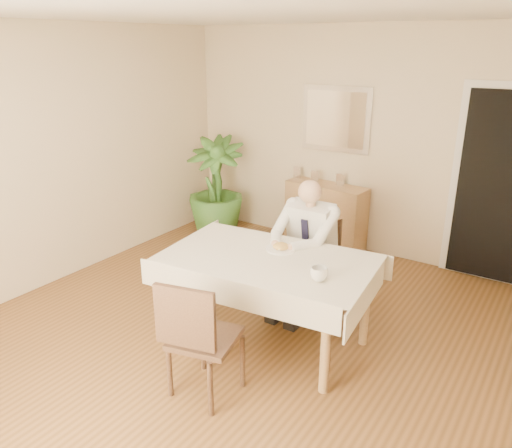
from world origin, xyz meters
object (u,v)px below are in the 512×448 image
Objects in this scene: chair_far at (316,254)px; potted_palm at (216,187)px; seated_man at (303,242)px; sideboard at (325,216)px; coffee_mug at (319,274)px; chair_near at (197,334)px; dining_table at (268,267)px.

chair_far is 2.07m from potted_palm.
seated_man is 1.25× the size of sideboard.
seated_man is at bearing -65.73° from sideboard.
chair_far reaches higher than sideboard.
chair_near is at bearing -124.04° from coffee_mug.
coffee_mug is at bearing 42.14° from chair_near.
sideboard is at bearing 97.63° from dining_table.
chair_near reaches higher than coffee_mug.
potted_palm is (-1.90, 2.62, 0.13)m from chair_near.
potted_palm is at bearing 112.04° from chair_near.
sideboard is at bearing 109.61° from chair_far.
coffee_mug is 3.05m from potted_palm.
dining_table is 2.20× the size of chair_far.
chair_far is 0.36m from seated_man.
chair_near is 3.09m from sideboard.
sideboard is at bearing 86.01° from chair_near.
potted_palm is (-1.89, 1.11, -0.05)m from seated_man.
potted_palm is at bearing 149.41° from seated_man.
sideboard is 0.77× the size of potted_palm.
chair_near is 0.93× the size of sideboard.
chair_near reaches higher than chair_far.
potted_palm reaches higher than seated_man.
sideboard reaches higher than dining_table.
sideboard is (-0.53, 3.04, -0.12)m from chair_near.
chair_far is at bearing 83.95° from dining_table.
potted_palm reaches higher than dining_table.
chair_far is 1.79m from chair_near.
dining_table is at bearing 76.77° from chair_near.
sideboard is at bearing 108.66° from seated_man.
chair_near is at bearing -74.57° from sideboard.
potted_palm reaches higher than chair_far.
chair_far is at bearing -23.86° from potted_palm.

